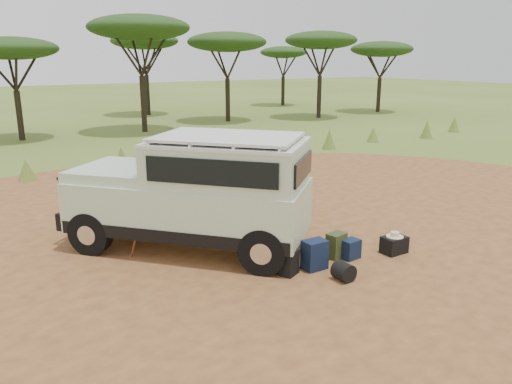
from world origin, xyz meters
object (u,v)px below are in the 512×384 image
safari_vehicle (196,195)px  walking_staff (140,219)px  hard_case (394,245)px  backpack_navy (315,255)px  backpack_black (289,263)px  backpack_olive (336,246)px  duffel_navy (351,249)px

safari_vehicle → walking_staff: 1.22m
safari_vehicle → hard_case: 4.14m
safari_vehicle → backpack_navy: bearing=-8.7°
safari_vehicle → backpack_navy: (1.41, -2.10, -0.87)m
backpack_navy → hard_case: backpack_navy is taller
walking_staff → backpack_black: size_ratio=3.66×
backpack_black → backpack_olive: bearing=-17.4°
backpack_navy → backpack_olive: bearing=16.6°
safari_vehicle → backpack_olive: size_ratio=9.60×
hard_case → backpack_black: bearing=173.7°
duffel_navy → hard_case: bearing=-20.9°
safari_vehicle → duffel_navy: bearing=5.7°
backpack_black → hard_case: (2.42, -0.26, -0.06)m
backpack_black → hard_case: bearing=-31.3°
backpack_black → duffel_navy: backpack_black is taller
backpack_olive → duffel_navy: bearing=-53.5°
backpack_navy → backpack_olive: 0.74m
walking_staff → safari_vehicle: bearing=-42.1°
safari_vehicle → hard_case: (3.28, -2.32, -0.98)m
hard_case → backpack_olive: bearing=159.4°
backpack_black → hard_case: size_ratio=0.95×
safari_vehicle → walking_staff: safari_vehicle is taller
safari_vehicle → duffel_navy: size_ratio=12.37×
backpack_olive → hard_case: (1.16, -0.43, -0.08)m
walking_staff → backpack_olive: 3.88m
backpack_black → backpack_olive: 1.27m
walking_staff → duffel_navy: bearing=-70.1°
safari_vehicle → hard_case: size_ratio=9.93×
backpack_black → duffel_navy: size_ratio=1.19×
walking_staff → backpack_navy: size_ratio=3.02×
walking_staff → duffel_navy: 4.16m
walking_staff → backpack_olive: (3.30, -1.96, -0.57)m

